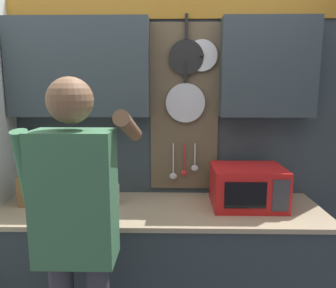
% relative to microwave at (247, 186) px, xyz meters
% --- Properties ---
extents(base_cabinet_counter, '(2.18, 0.66, 0.89)m').
position_rel_microwave_xyz_m(base_cabinet_counter, '(-0.59, -0.05, -0.59)').
color(base_cabinet_counter, '#2D383D').
rests_on(base_cabinet_counter, ground_plane).
extents(back_wall_unit, '(2.75, 0.20, 2.32)m').
position_rel_microwave_xyz_m(back_wall_unit, '(-0.61, 0.25, 0.42)').
color(back_wall_unit, '#2D383D').
rests_on(back_wall_unit, ground_plane).
extents(microwave, '(0.48, 0.38, 0.27)m').
position_rel_microwave_xyz_m(microwave, '(0.00, 0.00, 0.00)').
color(microwave, red).
rests_on(microwave, base_cabinet_counter).
extents(knife_block, '(0.12, 0.15, 0.29)m').
position_rel_microwave_xyz_m(knife_block, '(-1.50, 0.00, -0.03)').
color(knife_block, brown).
rests_on(knife_block, base_cabinet_counter).
extents(utensil_crock, '(0.12, 0.12, 0.35)m').
position_rel_microwave_xyz_m(utensil_crock, '(-0.94, 0.00, -0.05)').
color(utensil_crock, white).
rests_on(utensil_crock, base_cabinet_counter).
extents(person, '(0.54, 0.67, 1.74)m').
position_rel_microwave_xyz_m(person, '(-0.97, -0.66, 0.02)').
color(person, '#383842').
rests_on(person, ground_plane).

